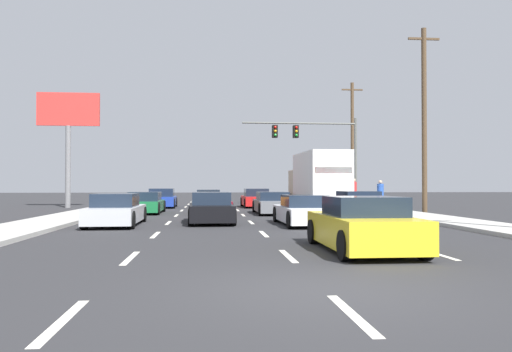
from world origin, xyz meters
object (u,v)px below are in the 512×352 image
car_gray (272,204)px  utility_pole_far (352,141)px  car_silver (116,211)px  car_orange (208,199)px  car_green (145,203)px  traffic_signal_mast (309,139)px  car_red (256,199)px  car_white (304,211)px  car_black (211,209)px  car_navy (357,206)px  roadside_billboard (68,125)px  pedestrian_mid_block (380,195)px  car_maroon (213,204)px  car_blue (162,199)px  utility_pole_mid (424,118)px  car_yellow (363,226)px  pedestrian_near_corner (354,192)px  box_truck (317,177)px

car_gray → utility_pole_far: bearing=59.8°
car_silver → car_orange: bearing=76.9°
car_green → traffic_signal_mast: 15.77m
car_green → car_red: size_ratio=0.99×
car_gray → car_white: 7.57m
car_green → car_black: 8.10m
car_black → car_red: bearing=77.5°
car_green → car_navy: car_navy is taller
roadside_billboard → pedestrian_mid_block: roadside_billboard is taller
car_maroon → roadside_billboard: bearing=139.3°
car_gray → car_maroon: bearing=-179.3°
car_blue → utility_pole_far: 17.49m
car_black → utility_pole_mid: (11.96, 6.52, 4.76)m
utility_pole_mid → roadside_billboard: 23.09m
car_maroon → car_red: size_ratio=1.04×
car_gray → roadside_billboard: 16.29m
car_navy → car_gray: bearing=129.5°
car_black → car_gray: size_ratio=0.95×
car_blue → car_silver: (-0.32, -15.22, -0.03)m
car_blue → roadside_billboard: roadside_billboard is taller
car_orange → car_green: bearing=-116.7°
utility_pole_far → utility_pole_mid: bearing=-90.4°
car_blue → roadside_billboard: 8.13m
car_red → car_yellow: (0.40, -23.36, 0.01)m
pedestrian_mid_block → car_blue: bearing=153.4°
utility_pole_far → car_black: bearing=-119.6°
car_orange → roadside_billboard: bearing=176.9°
car_green → car_orange: bearing=63.3°
car_green → utility_pole_far: (15.61, 13.95, 4.73)m
car_orange → car_gray: (3.45, -7.89, -0.01)m
utility_pole_mid → car_yellow: bearing=-118.2°
car_yellow → car_black: bearing=111.3°
pedestrian_near_corner → car_blue: bearing=179.0°
traffic_signal_mast → utility_pole_far: utility_pole_far is taller
car_green → traffic_signal_mast: bearing=42.6°
box_truck → roadside_billboard: roadside_billboard is taller
utility_pole_far → roadside_billboard: 22.70m
utility_pole_mid → car_navy: bearing=-139.3°
car_white → car_gray: bearing=92.1°
box_truck → pedestrian_mid_block: box_truck is taller
roadside_billboard → utility_pole_mid: bearing=-20.6°
car_silver → car_navy: size_ratio=1.13×
car_navy → car_yellow: bearing=-105.9°
car_gray → pedestrian_mid_block: (6.49, 1.50, 0.43)m
car_silver → traffic_signal_mast: traffic_signal_mast is taller
car_silver → roadside_billboard: 17.44m
car_green → traffic_signal_mast: size_ratio=0.48×
car_silver → car_white: size_ratio=1.03×
car_silver → pedestrian_near_corner: (13.72, 14.98, 0.52)m
car_gray → car_navy: car_navy is taller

